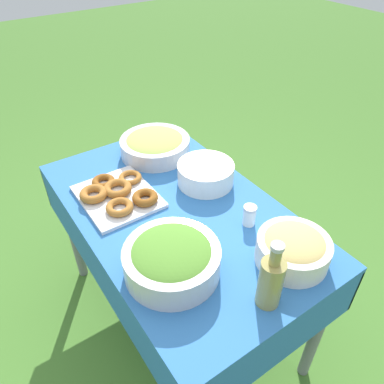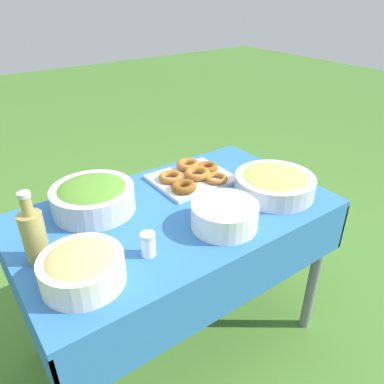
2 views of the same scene
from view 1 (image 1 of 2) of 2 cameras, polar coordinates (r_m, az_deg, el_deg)
name	(u,v)px [view 1 (image 1 of 2)]	position (r m, az deg, el deg)	size (l,w,h in m)	color
ground_plane	(181,316)	(2.13, -1.75, -18.35)	(14.00, 14.00, 0.00)	#477A2D
picnic_table	(178,229)	(1.63, -2.19, -5.61)	(1.28, 0.76, 0.76)	#2D6BB2
salad_bowl	(172,258)	(1.27, -3.10, -10.08)	(0.33, 0.33, 0.12)	silver
pasta_bowl	(293,248)	(1.36, 15.17, -8.27)	(0.26, 0.26, 0.12)	white
donut_platter	(117,194)	(1.63, -11.30, -0.26)	(0.35, 0.33, 0.05)	silver
plate_stack	(206,174)	(1.67, 2.09, 2.79)	(0.25, 0.25, 0.10)	white
olive_oil_bottle	(271,281)	(1.19, 11.91, -13.11)	(0.08, 0.08, 0.26)	#998E4C
fruit_bowl	(155,145)	(1.88, -5.66, 7.20)	(0.34, 0.34, 0.11)	silver
salt_shaker	(249,215)	(1.47, 8.74, -3.53)	(0.05, 0.05, 0.09)	white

